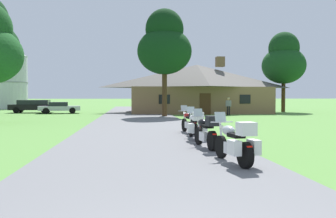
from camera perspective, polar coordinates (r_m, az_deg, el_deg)
name	(u,v)px	position (r m, az deg, el deg)	size (l,w,h in m)	color
ground_plane	(140,124)	(22.74, -4.64, -2.47)	(500.00, 500.00, 0.00)	#56893D
asphalt_driveway	(140,126)	(20.75, -4.51, -2.82)	(6.40, 80.00, 0.06)	slate
motorcycle_silver_nearest_to_camera	(236,143)	(9.11, 11.06, -5.46)	(0.92, 2.08, 1.30)	black
motorcycle_black_second_in_row	(206,132)	(11.80, 6.27, -3.67)	(0.72, 2.08, 1.30)	black
motorcycle_white_third_in_row	(195,126)	(14.17, 4.47, -2.75)	(0.73, 2.08, 1.30)	black
motorcycle_red_farthest_in_row	(190,121)	(16.52, 3.56, -2.03)	(0.76, 2.08, 1.30)	black
stone_lodge	(197,88)	(39.02, 4.74, 3.43)	(15.33, 9.22, 6.20)	brown
bystander_gray_shirt_near_lodge	(228,105)	(33.78, 9.80, 0.60)	(0.48, 0.38, 1.69)	black
tree_by_lodge_front	(165,45)	(31.18, -0.57, 10.36)	(4.77, 4.77, 9.44)	#422D19
tree_right_of_lodge	(284,60)	(42.65, 18.30, 7.51)	(4.93, 4.93, 9.16)	#422D19
metal_silo_distant	(12,79)	(55.29, -24.06, 4.52)	(4.41, 4.41, 8.67)	#B2B7BC
parked_black_suv_far_left	(33,106)	(41.10, -21.14, 0.50)	(4.67, 2.06, 1.40)	black
parked_silver_sedan_far_left	(59,107)	(38.55, -17.25, 0.26)	(4.43, 2.47, 1.20)	#ADAFB7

